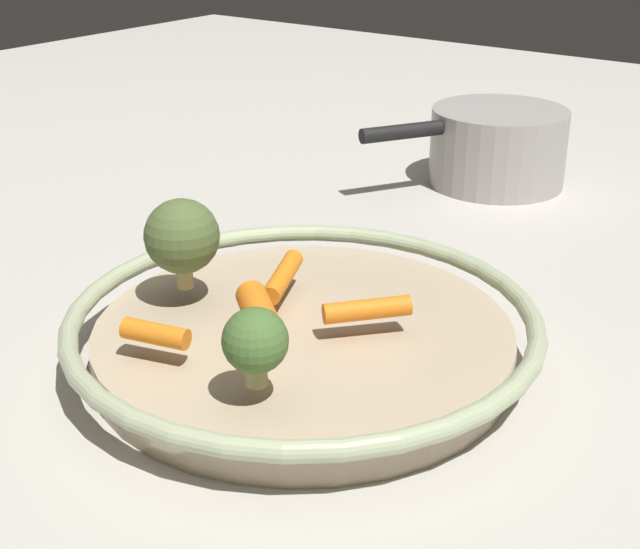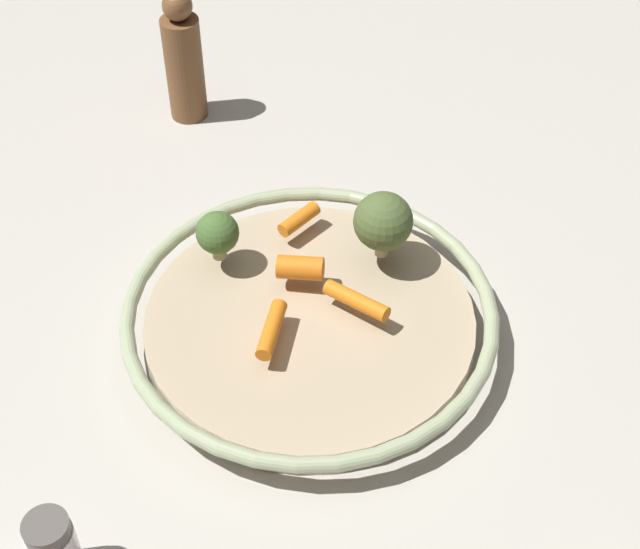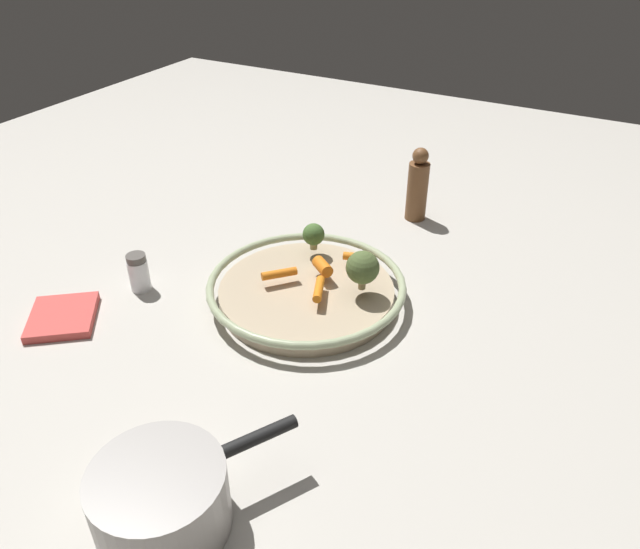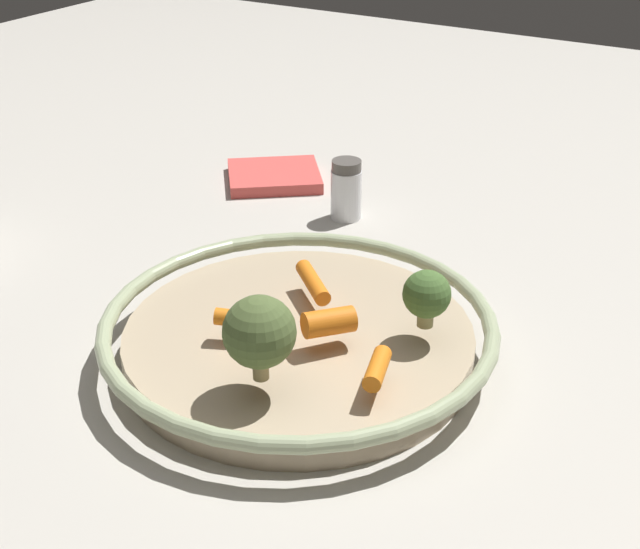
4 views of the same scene
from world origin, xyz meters
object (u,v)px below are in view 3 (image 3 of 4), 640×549
Objects in this scene: baby_carrot_left at (356,257)px; broccoli_floret_mid at (363,268)px; broccoli_floret_edge at (314,235)px; salt_shaker at (139,272)px; dish_towel at (63,317)px; baby_carrot_near_rim at (279,274)px; pepper_mill at (418,187)px; baby_carrot_back at (323,267)px; baby_carrot_center at (319,289)px; serving_bowl at (306,290)px; saucepan at (162,499)px.

broccoli_floret_mid reaches higher than baby_carrot_left.
broccoli_floret_edge is 0.71× the size of salt_shaker.
baby_carrot_near_rim is at bearing 39.00° from dish_towel.
baby_carrot_left is at bearing -91.62° from pepper_mill.
broccoli_floret_mid reaches higher than baby_carrot_back.
baby_carrot_near_rim is 1.34× the size of baby_carrot_left.
baby_carrot_back is at bearing 112.73° from baby_carrot_center.
saucepan is at bearing -80.64° from serving_bowl.
pepper_mill is (0.01, 0.27, 0.02)m from baby_carrot_left.
saucepan reaches higher than baby_carrot_left.
salt_shaker reaches higher than serving_bowl.
baby_carrot_back is (0.01, 0.04, 0.03)m from serving_bowl.
broccoli_floret_edge reaches higher than baby_carrot_left.
saucepan is 0.45m from dish_towel.
salt_shaker is 0.62× the size of dish_towel.
serving_bowl is at bearing -165.22° from broccoli_floret_mid.
baby_carrot_back is at bearing 39.37° from dish_towel.
pepper_mill is at bearing 81.92° from serving_bowl.
salt_shaker is (-0.23, -0.20, -0.04)m from broccoli_floret_edge.
salt_shaker is at bearing -160.18° from broccoli_floret_mid.
broccoli_floret_edge is at bearing 101.81° from saucepan.
baby_carrot_near_rim is at bearing -104.24° from pepper_mill.
baby_carrot_back reaches higher than dish_towel.
pepper_mill reaches higher than serving_bowl.
broccoli_floret_mid is at bearing 14.78° from serving_bowl.
baby_carrot_center is at bearing -94.68° from baby_carrot_left.
pepper_mill is at bearing 91.45° from saucepan.
broccoli_floret_mid is at bearing 19.82° from salt_shaker.
broccoli_floret_edge is (-0.07, 0.12, 0.02)m from baby_carrot_center.
broccoli_floret_edge reaches higher than baby_carrot_center.
salt_shaker reaches higher than dish_towel.
pepper_mill is 1.40× the size of dish_towel.
dish_towel is at bearing -147.66° from broccoli_floret_mid.
broccoli_floret_edge is 0.15m from broccoli_floret_mid.
pepper_mill reaches higher than broccoli_floret_edge.
baby_carrot_center is 0.39m from pepper_mill.
saucepan is (0.34, -0.34, 0.01)m from salt_shaker.
broccoli_floret_edge is at bearing 87.49° from baby_carrot_near_rim.
baby_carrot_back is 0.69× the size of baby_carrot_near_rim.
baby_carrot_center is at bearing -57.53° from broccoli_floret_edge.
broccoli_floret_mid is 0.30× the size of saucepan.
baby_carrot_center is 0.08m from broccoli_floret_mid.
pepper_mill reaches higher than baby_carrot_back.
baby_carrot_near_rim is 0.54× the size of dish_towel.
saucepan is at bearing -74.70° from baby_carrot_near_rim.
serving_bowl is 1.50× the size of saucepan.
baby_carrot_back is at bearing 41.14° from baby_carrot_near_rim.
pepper_mill reaches higher than dish_towel.
baby_carrot_left is at bearing 65.22° from serving_bowl.
salt_shaker is at bearing -157.57° from baby_carrot_near_rim.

